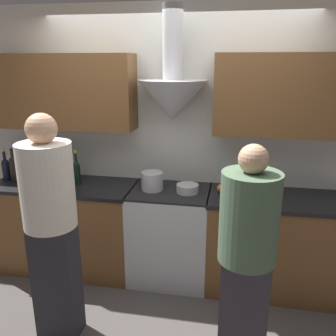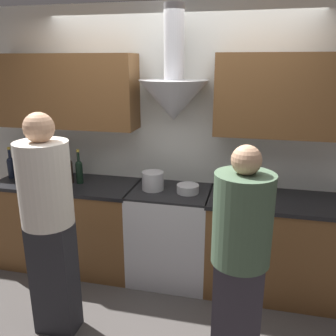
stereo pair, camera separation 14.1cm
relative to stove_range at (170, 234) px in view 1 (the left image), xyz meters
name	(u,v)px [view 1 (the left image)]	position (x,y,z in m)	size (l,w,h in m)	color
ground_plane	(164,296)	(0.00, -0.33, -0.46)	(12.00, 12.00, 0.00)	#4C4744
wall_back	(172,126)	(-0.03, 0.26, 1.02)	(8.40, 0.63, 2.60)	silver
counter_left	(68,226)	(-1.07, 0.00, 0.00)	(1.42, 0.62, 0.92)	brown
counter_right	(274,244)	(0.98, 0.00, 0.00)	(1.24, 0.62, 0.92)	brown
stove_range	(170,234)	(0.00, 0.00, 0.00)	(0.75, 0.60, 0.92)	silver
wine_bottle_0	(6,168)	(-1.69, 0.00, 0.58)	(0.08, 0.08, 0.33)	black
wine_bottle_1	(14,168)	(-1.58, -0.02, 0.60)	(0.08, 0.08, 0.34)	black
wine_bottle_2	(24,169)	(-1.49, -0.01, 0.59)	(0.07, 0.07, 0.33)	black
wine_bottle_3	(31,169)	(-1.41, 0.00, 0.59)	(0.07, 0.07, 0.32)	black
wine_bottle_4	(38,169)	(-1.32, -0.02, 0.59)	(0.08, 0.08, 0.34)	black
wine_bottle_5	(50,170)	(-1.21, 0.00, 0.58)	(0.08, 0.08, 0.32)	black
wine_bottle_6	(57,172)	(-1.12, -0.02, 0.58)	(0.07, 0.07, 0.32)	black
wine_bottle_7	(66,171)	(-1.03, -0.01, 0.59)	(0.08, 0.08, 0.34)	black
wine_bottle_8	(77,172)	(-0.92, 0.00, 0.59)	(0.07, 0.07, 0.34)	black
stock_pot	(152,181)	(-0.17, -0.01, 0.54)	(0.20, 0.20, 0.17)	silver
mixing_bowl	(187,188)	(0.17, -0.02, 0.49)	(0.20, 0.20, 0.08)	silver
orange_fruit	(221,188)	(0.47, 0.05, 0.49)	(0.07, 0.07, 0.07)	orange
saucepan	(260,185)	(0.83, 0.15, 0.51)	(0.18, 0.18, 0.11)	silver
person_foreground_left	(51,222)	(-0.72, -0.92, 0.50)	(0.38, 0.38, 1.75)	#28282D
person_foreground_right	(247,254)	(0.68, -0.98, 0.42)	(0.37, 0.37, 1.61)	#38333D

